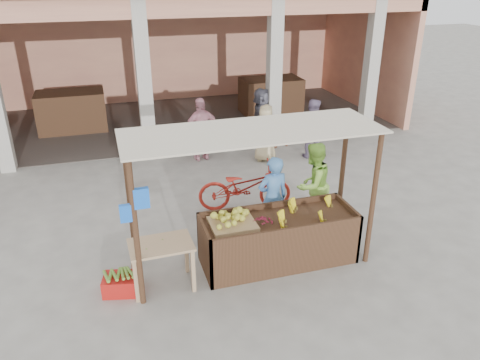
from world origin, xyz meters
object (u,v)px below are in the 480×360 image
object	(u,v)px
fruit_stall	(278,241)
side_table	(161,251)
vendor_green	(313,183)
motorcycle	(245,186)
red_crate	(122,284)
vendor_blue	(273,196)

from	to	relation	value
fruit_stall	side_table	xyz separation A→B (m)	(-1.99, -0.14, 0.24)
vendor_green	motorcycle	distance (m)	1.47
side_table	motorcycle	distance (m)	2.93
red_crate	vendor_blue	bearing A→B (deg)	30.48
fruit_stall	side_table	world-z (taller)	fruit_stall
fruit_stall	red_crate	distance (m)	2.65
side_table	red_crate	distance (m)	0.82
red_crate	side_table	bearing A→B (deg)	10.06
red_crate	motorcycle	xyz separation A→B (m)	(2.65, 2.09, 0.38)
vendor_green	side_table	bearing A→B (deg)	-4.74
red_crate	vendor_blue	xyz separation A→B (m)	(2.81, 0.87, 0.72)
vendor_blue	motorcycle	size ratio (longest dim) A/B	0.86
side_table	motorcycle	world-z (taller)	motorcycle
side_table	vendor_blue	world-z (taller)	vendor_blue
motorcycle	side_table	bearing A→B (deg)	147.61
side_table	motorcycle	bearing A→B (deg)	44.84
fruit_stall	motorcycle	bearing A→B (deg)	89.33
vendor_blue	motorcycle	world-z (taller)	vendor_blue
red_crate	vendor_blue	size ratio (longest dim) A/B	0.32
side_table	vendor_green	xyz separation A→B (m)	(3.07, 1.16, 0.24)
fruit_stall	red_crate	size ratio (longest dim) A/B	4.73
fruit_stall	side_table	distance (m)	2.01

